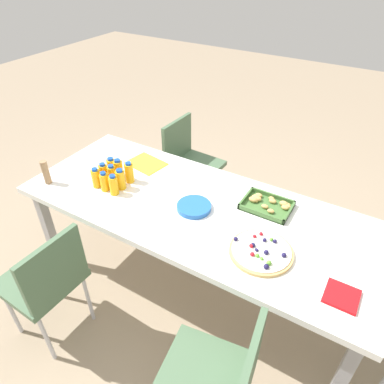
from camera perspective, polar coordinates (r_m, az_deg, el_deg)
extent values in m
plane|color=gray|center=(2.65, 0.61, -14.66)|extent=(12.00, 12.00, 0.00)
cube|color=white|center=(2.15, 0.73, -2.73)|extent=(2.21, 0.88, 0.04)
cube|color=#99999E|center=(2.75, -22.27, -5.50)|extent=(0.06, 0.06, 0.69)
cube|color=#99999E|center=(2.04, 23.19, -25.97)|extent=(0.06, 0.06, 0.69)
cube|color=#99999E|center=(3.11, -12.39, 1.91)|extent=(0.06, 0.06, 0.69)
cube|color=#99999E|center=(2.50, 26.62, -12.14)|extent=(0.06, 0.06, 0.69)
cube|color=#4C6B4C|center=(2.27, -23.36, -12.93)|extent=(0.41, 0.41, 0.04)
cube|color=#4C6B4C|center=(2.01, -21.44, -11.86)|extent=(0.04, 0.38, 0.38)
cylinder|color=silver|center=(2.51, -27.19, -16.97)|extent=(0.02, 0.02, 0.41)
cylinder|color=silver|center=(2.59, -21.44, -12.77)|extent=(0.02, 0.02, 0.41)
cylinder|color=silver|center=(2.32, -22.54, -21.14)|extent=(0.02, 0.02, 0.41)
cylinder|color=silver|center=(2.40, -16.49, -16.33)|extent=(0.02, 0.02, 0.41)
cube|color=#4C6B4C|center=(1.79, 2.03, -28.04)|extent=(0.45, 0.45, 0.04)
cube|color=#4C6B4C|center=(1.60, 9.15, -27.11)|extent=(0.09, 0.38, 0.38)
cylinder|color=silver|center=(2.10, -0.92, -25.78)|extent=(0.02, 0.02, 0.41)
cube|color=#4C6B4C|center=(3.02, 0.53, 4.19)|extent=(0.42, 0.42, 0.04)
cube|color=#4C6B4C|center=(3.02, -2.41, 8.29)|extent=(0.05, 0.38, 0.38)
cylinder|color=silver|center=(3.21, 4.47, 0.89)|extent=(0.02, 0.02, 0.41)
cylinder|color=silver|center=(2.98, 1.37, -2.07)|extent=(0.02, 0.02, 0.41)
cylinder|color=silver|center=(3.34, -0.27, 2.67)|extent=(0.02, 0.02, 0.41)
cylinder|color=silver|center=(3.13, -3.56, -0.03)|extent=(0.02, 0.02, 0.41)
cylinder|color=#FAAB14|center=(2.35, -15.30, 2.12)|extent=(0.06, 0.06, 0.12)
cylinder|color=blue|center=(2.31, -15.57, 3.54)|extent=(0.04, 0.04, 0.02)
cylinder|color=#F9AC14|center=(2.30, -14.05, 1.55)|extent=(0.05, 0.05, 0.12)
cylinder|color=blue|center=(2.27, -14.29, 2.94)|extent=(0.04, 0.04, 0.02)
cylinder|color=#F9AE14|center=(2.25, -12.62, 1.02)|extent=(0.06, 0.06, 0.12)
cylinder|color=blue|center=(2.21, -12.85, 2.50)|extent=(0.04, 0.04, 0.02)
cylinder|color=#FAAC14|center=(2.39, -14.17, 2.94)|extent=(0.05, 0.05, 0.12)
cylinder|color=blue|center=(2.35, -14.42, 4.34)|extent=(0.04, 0.04, 0.02)
cylinder|color=#F8AC14|center=(2.35, -12.87, 2.61)|extent=(0.05, 0.05, 0.13)
cylinder|color=blue|center=(2.31, -13.10, 4.08)|extent=(0.04, 0.04, 0.02)
cylinder|color=#FBAF14|center=(2.29, -11.53, 1.93)|extent=(0.06, 0.06, 0.13)
cylinder|color=blue|center=(2.25, -11.75, 3.43)|extent=(0.04, 0.04, 0.02)
cylinder|color=#FAAB14|center=(2.43, -12.94, 3.83)|extent=(0.06, 0.06, 0.12)
cylinder|color=blue|center=(2.40, -13.16, 5.23)|extent=(0.04, 0.04, 0.02)
cylinder|color=#F9AC14|center=(2.39, -11.86, 3.48)|extent=(0.06, 0.06, 0.13)
cylinder|color=blue|center=(2.35, -12.09, 5.00)|extent=(0.04, 0.04, 0.02)
cylinder|color=#FAAC14|center=(2.34, -10.20, 3.01)|extent=(0.06, 0.06, 0.13)
cylinder|color=blue|center=(2.31, -10.40, 4.54)|extent=(0.04, 0.04, 0.02)
cylinder|color=tan|center=(1.87, 11.17, -9.52)|extent=(0.33, 0.33, 0.02)
cylinder|color=white|center=(1.87, 11.21, -9.27)|extent=(0.31, 0.31, 0.01)
sphere|color=#1E1947|center=(1.91, 13.33, -7.80)|extent=(0.02, 0.02, 0.02)
sphere|color=#1E1947|center=(1.87, 9.87, -8.49)|extent=(0.03, 0.03, 0.03)
sphere|color=#1E1947|center=(1.85, 10.42, -9.22)|extent=(0.02, 0.02, 0.02)
sphere|color=red|center=(1.86, 9.63, -8.62)|extent=(0.02, 0.02, 0.02)
sphere|color=#1E1947|center=(1.91, 11.72, -7.66)|extent=(0.02, 0.02, 0.02)
sphere|color=red|center=(1.94, 11.16, -6.68)|extent=(0.02, 0.02, 0.02)
sphere|color=#1E1947|center=(1.85, 14.72, -9.89)|extent=(0.03, 0.03, 0.03)
sphere|color=#66B238|center=(1.81, 11.27, -10.57)|extent=(0.02, 0.02, 0.02)
sphere|color=#1E1947|center=(1.85, 10.52, -9.28)|extent=(0.02, 0.02, 0.02)
sphere|color=#1E1947|center=(1.89, 7.12, -7.58)|extent=(0.02, 0.02, 0.02)
sphere|color=#66B238|center=(1.92, 12.76, -7.53)|extent=(0.02, 0.02, 0.02)
sphere|color=red|center=(1.82, 9.78, -9.93)|extent=(0.02, 0.02, 0.02)
sphere|color=#1E1947|center=(1.84, 11.98, -9.57)|extent=(0.03, 0.03, 0.03)
sphere|color=#1E1947|center=(1.78, 11.98, -11.78)|extent=(0.03, 0.03, 0.03)
sphere|color=#66B238|center=(1.82, 10.56, -10.12)|extent=(0.02, 0.02, 0.02)
sphere|color=#66B238|center=(1.80, 12.39, -11.21)|extent=(0.03, 0.03, 0.03)
sphere|color=red|center=(1.92, 10.13, -7.09)|extent=(0.02, 0.02, 0.02)
cube|color=#477238|center=(2.17, 12.01, -2.36)|extent=(0.29, 0.22, 0.01)
cube|color=#477238|center=(2.09, 11.05, -3.59)|extent=(0.29, 0.01, 0.03)
cube|color=#477238|center=(2.24, 12.99, -0.69)|extent=(0.29, 0.01, 0.03)
cube|color=#477238|center=(2.20, 8.70, -0.94)|extent=(0.01, 0.22, 0.03)
cube|color=#477238|center=(2.14, 15.51, -3.25)|extent=(0.01, 0.22, 0.03)
ellipsoid|color=tan|center=(2.18, 10.22, -1.38)|extent=(0.04, 0.03, 0.02)
ellipsoid|color=tan|center=(2.12, 12.69, -3.05)|extent=(0.04, 0.03, 0.02)
ellipsoid|color=tan|center=(2.22, 10.61, -0.63)|extent=(0.04, 0.03, 0.02)
ellipsoid|color=tan|center=(2.16, 14.91, -2.45)|extent=(0.05, 0.03, 0.03)
ellipsoid|color=tan|center=(2.18, 9.92, -1.22)|extent=(0.06, 0.04, 0.03)
ellipsoid|color=tan|center=(2.19, 14.69, -1.82)|extent=(0.05, 0.04, 0.03)
ellipsoid|color=tan|center=(2.19, 10.60, -1.05)|extent=(0.05, 0.04, 0.03)
ellipsoid|color=tan|center=(2.19, 15.28, -2.00)|extent=(0.04, 0.03, 0.02)
ellipsoid|color=tan|center=(2.14, 11.76, -2.31)|extent=(0.04, 0.03, 0.02)
ellipsoid|color=tan|center=(2.19, 12.99, -1.45)|extent=(0.05, 0.03, 0.03)
ellipsoid|color=tan|center=(2.18, 15.29, -2.29)|extent=(0.04, 0.03, 0.02)
ellipsoid|color=tan|center=(2.23, 10.83, -0.53)|extent=(0.05, 0.03, 0.03)
ellipsoid|color=tan|center=(2.22, 12.80, -1.01)|extent=(0.04, 0.03, 0.02)
ellipsoid|color=tan|center=(2.20, 10.34, -0.87)|extent=(0.06, 0.04, 0.03)
cylinder|color=blue|center=(2.11, 0.26, -2.67)|extent=(0.21, 0.21, 0.00)
cylinder|color=blue|center=(2.11, 0.26, -2.57)|extent=(0.21, 0.21, 0.00)
cylinder|color=blue|center=(2.11, 0.26, -2.46)|extent=(0.21, 0.21, 0.00)
cylinder|color=blue|center=(2.10, 0.26, -2.35)|extent=(0.21, 0.21, 0.00)
cylinder|color=blue|center=(2.10, 0.26, -2.25)|extent=(0.21, 0.21, 0.00)
cylinder|color=blue|center=(2.10, 0.26, -2.14)|extent=(0.21, 0.21, 0.00)
cube|color=red|center=(1.80, 23.14, -15.29)|extent=(0.15, 0.15, 0.01)
cylinder|color=#9E7A56|center=(2.48, -22.67, 2.97)|extent=(0.04, 0.04, 0.17)
cube|color=yellow|center=(2.55, -7.47, 4.63)|extent=(0.29, 0.24, 0.01)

